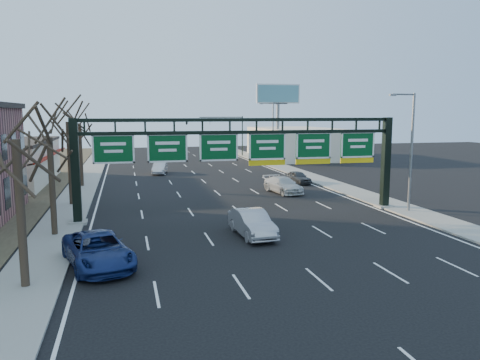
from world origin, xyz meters
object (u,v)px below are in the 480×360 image
object	(u,v)px
sign_gantry	(245,153)
car_silver_sedan	(252,223)
car_blue_suv	(98,250)
car_white_wagon	(283,185)

from	to	relation	value
sign_gantry	car_silver_sedan	bearing A→B (deg)	-100.60
sign_gantry	car_blue_suv	size ratio (longest dim) A/B	4.15
car_blue_suv	car_silver_sedan	size ratio (longest dim) A/B	1.20
car_blue_suv	car_white_wagon	world-z (taller)	car_blue_suv
sign_gantry	car_blue_suv	distance (m)	14.46
car_silver_sedan	car_white_wagon	distance (m)	16.22
sign_gantry	car_silver_sedan	xyz separation A→B (m)	(-1.12, -5.97, -3.82)
sign_gantry	car_white_wagon	distance (m)	11.18
sign_gantry	car_silver_sedan	distance (m)	7.18
sign_gantry	car_white_wagon	xyz separation A→B (m)	(5.96, 8.62, -3.88)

